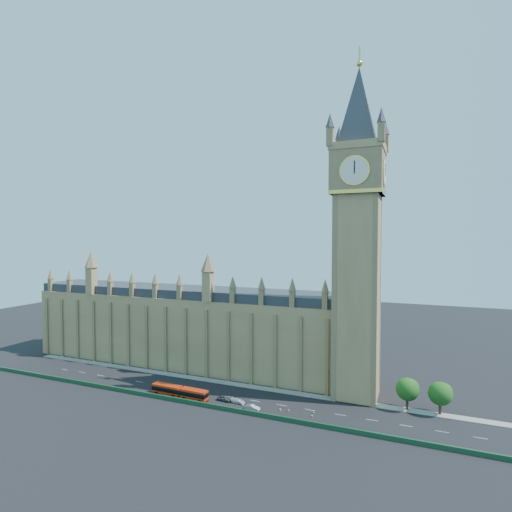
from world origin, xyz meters
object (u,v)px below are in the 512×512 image
at_px(red_bus, 180,392).
at_px(car_silver, 252,408).
at_px(car_grey, 224,399).
at_px(car_white, 238,401).

relative_size(red_bus, car_silver, 4.35).
distance_m(car_grey, car_silver, 9.88).
bearing_deg(car_white, car_grey, 95.90).
height_order(car_grey, car_silver, car_grey).
bearing_deg(car_grey, car_white, -82.67).
bearing_deg(red_bus, car_grey, 13.02).
height_order(red_bus, car_white, red_bus).
height_order(red_bus, car_grey, red_bus).
height_order(car_silver, car_white, car_silver).
relative_size(red_bus, car_grey, 4.28).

